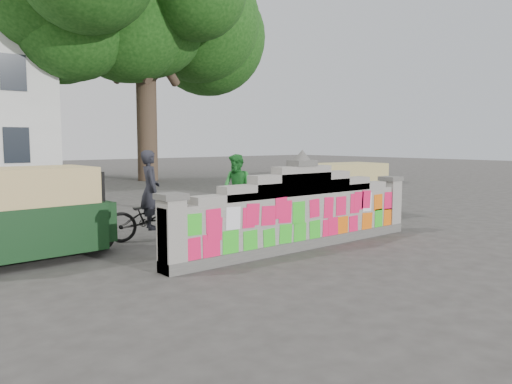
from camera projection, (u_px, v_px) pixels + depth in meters
ground at (301, 248)px, 10.20m from camera, size 100.00×100.00×0.00m
parapet_wall at (302, 212)px, 10.11m from camera, size 6.48×0.44×2.01m
shade_tree at (145, 15)px, 26.85m from camera, size 12.00×10.00×12.00m
cyclist_bike at (151, 217)px, 10.97m from camera, size 2.06×1.23×1.02m
cyclist_rider at (151, 201)px, 10.93m from camera, size 0.59×0.73×1.74m
pedestrian at (237, 188)px, 13.56m from camera, size 0.81×0.98×1.83m
rickshaw_left at (26, 213)px, 8.99m from camera, size 3.11×1.53×1.70m
rickshaw_right at (342, 190)px, 14.14m from camera, size 2.87×1.63×1.55m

